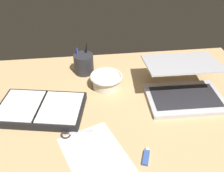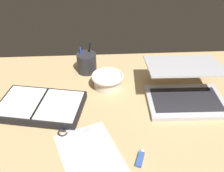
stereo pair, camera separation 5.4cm
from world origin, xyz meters
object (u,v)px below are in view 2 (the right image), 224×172
laptop (185,88)px  scissors (67,130)px  planner (41,106)px  bowl (108,80)px  pen_cup (87,63)px

laptop → scissors: bearing=-159.6°
planner → laptop: bearing=15.0°
bowl → scissors: bowl is taller
pen_cup → planner: size_ratio=0.40×
scissors → pen_cup: bearing=86.0°
laptop → pen_cup: pen_cup is taller
pen_cup → scissors: size_ratio=1.25×
laptop → pen_cup: bearing=151.8°
planner → scissors: bearing=-37.0°
laptop → bowl: bearing=163.4°
scissors → planner: bearing=136.9°
laptop → pen_cup: 49.36cm
laptop → planner: laptop is taller
laptop → planner: size_ratio=0.87×
laptop → planner: bearing=-174.9°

